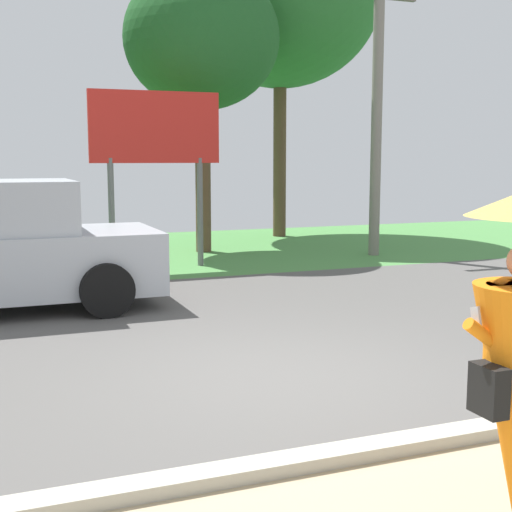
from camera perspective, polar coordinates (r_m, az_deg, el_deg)
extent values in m
cube|color=#565451|center=(9.05, -3.05, -6.45)|extent=(40.00, 8.00, 0.10)
cube|color=#4C8A44|center=(16.71, -11.71, 0.05)|extent=(40.00, 8.00, 0.10)
cube|color=#B2AD9E|center=(5.55, 10.48, -14.94)|extent=(40.00, 0.24, 0.10)
cylinder|color=orange|center=(4.38, 18.03, -6.18)|extent=(0.29, 0.08, 0.24)
cube|color=#B7B7BC|center=(4.36, 17.42, -4.92)|extent=(0.02, 0.11, 0.16)
cube|color=black|center=(4.41, 18.33, -10.27)|extent=(0.12, 0.24, 0.30)
cube|color=#ADB2BA|center=(10.74, -19.39, 3.39)|extent=(1.80, 1.84, 0.90)
cube|color=#2D3842|center=(10.80, -14.87, 3.60)|extent=(0.10, 1.70, 0.77)
cylinder|color=black|center=(11.95, -13.58, -1.03)|extent=(0.76, 0.28, 0.76)
cylinder|color=black|center=(10.00, -12.01, -2.71)|extent=(0.76, 0.28, 0.76)
cylinder|color=gray|center=(16.20, 9.76, 11.21)|extent=(0.24, 0.24, 6.30)
cylinder|color=slate|center=(14.03, -11.62, 3.30)|extent=(0.12, 0.12, 2.20)
cylinder|color=slate|center=(14.45, -4.55, 3.56)|extent=(0.12, 0.12, 2.20)
cube|color=red|center=(14.18, -8.17, 10.30)|extent=(2.60, 0.10, 1.40)
cylinder|color=brown|center=(16.60, -4.32, 6.85)|extent=(0.36, 0.36, 3.77)
ellipsoid|color=#1E5623|center=(16.81, -4.43, 17.19)|extent=(3.56, 3.56, 3.24)
cylinder|color=brown|center=(19.88, 1.93, 8.61)|extent=(0.36, 0.36, 4.86)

